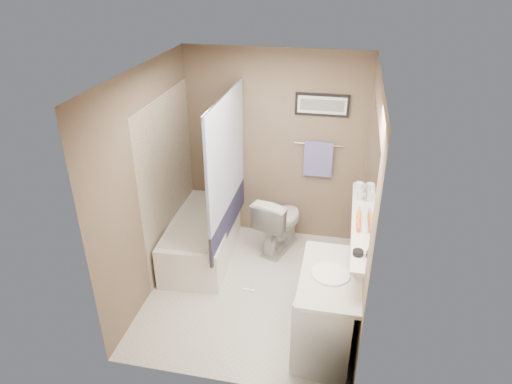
% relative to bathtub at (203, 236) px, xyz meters
% --- Properties ---
extents(ground, '(2.50, 2.50, 0.00)m').
position_rel_bathtub_xyz_m(ground, '(0.75, -0.55, -0.25)').
color(ground, silver).
rests_on(ground, ground).
extents(ceiling, '(2.20, 2.50, 0.04)m').
position_rel_bathtub_xyz_m(ceiling, '(0.75, -0.55, 2.13)').
color(ceiling, silver).
rests_on(ceiling, wall_back).
extents(wall_back, '(2.20, 0.04, 2.40)m').
position_rel_bathtub_xyz_m(wall_back, '(0.75, 0.68, 0.95)').
color(wall_back, brown).
rests_on(wall_back, ground).
extents(wall_front, '(2.20, 0.04, 2.40)m').
position_rel_bathtub_xyz_m(wall_front, '(0.75, -1.78, 0.95)').
color(wall_front, brown).
rests_on(wall_front, ground).
extents(wall_left, '(0.04, 2.50, 2.40)m').
position_rel_bathtub_xyz_m(wall_left, '(-0.33, -0.55, 0.95)').
color(wall_left, brown).
rests_on(wall_left, ground).
extents(wall_right, '(0.04, 2.50, 2.40)m').
position_rel_bathtub_xyz_m(wall_right, '(1.83, -0.55, 0.95)').
color(wall_right, brown).
rests_on(wall_right, ground).
extents(tile_surround, '(0.02, 1.55, 2.00)m').
position_rel_bathtub_xyz_m(tile_surround, '(-0.34, -0.05, 0.75)').
color(tile_surround, '#BBA98E').
rests_on(tile_surround, wall_left).
extents(curtain_rod, '(0.02, 1.55, 0.02)m').
position_rel_bathtub_xyz_m(curtain_rod, '(0.35, -0.05, 1.80)').
color(curtain_rod, silver).
rests_on(curtain_rod, wall_left).
extents(curtain_upper, '(0.03, 1.45, 1.28)m').
position_rel_bathtub_xyz_m(curtain_upper, '(0.35, -0.05, 1.15)').
color(curtain_upper, white).
rests_on(curtain_upper, curtain_rod).
extents(curtain_lower, '(0.03, 1.45, 0.36)m').
position_rel_bathtub_xyz_m(curtain_lower, '(0.35, -0.05, 0.33)').
color(curtain_lower, '#272647').
rests_on(curtain_lower, curtain_rod).
extents(mirror, '(0.02, 1.60, 1.00)m').
position_rel_bathtub_xyz_m(mirror, '(1.84, -0.70, 1.37)').
color(mirror, silver).
rests_on(mirror, wall_right).
extents(shelf, '(0.12, 1.60, 0.03)m').
position_rel_bathtub_xyz_m(shelf, '(1.79, -0.70, 0.85)').
color(shelf, silver).
rests_on(shelf, wall_right).
extents(towel_bar, '(0.60, 0.02, 0.02)m').
position_rel_bathtub_xyz_m(towel_bar, '(1.30, 0.66, 1.05)').
color(towel_bar, silver).
rests_on(towel_bar, wall_back).
extents(towel, '(0.34, 0.05, 0.44)m').
position_rel_bathtub_xyz_m(towel, '(1.30, 0.64, 0.87)').
color(towel, '#9093D2').
rests_on(towel, towel_bar).
extents(art_frame, '(0.62, 0.02, 0.26)m').
position_rel_bathtub_xyz_m(art_frame, '(1.30, 0.68, 1.53)').
color(art_frame, black).
rests_on(art_frame, wall_back).
extents(art_mat, '(0.56, 0.00, 0.20)m').
position_rel_bathtub_xyz_m(art_mat, '(1.30, 0.66, 1.53)').
color(art_mat, white).
rests_on(art_mat, art_frame).
extents(art_image, '(0.50, 0.00, 0.13)m').
position_rel_bathtub_xyz_m(art_image, '(1.30, 0.66, 1.53)').
color(art_image, '#595959').
rests_on(art_image, art_mat).
extents(door, '(0.80, 0.02, 2.00)m').
position_rel_bathtub_xyz_m(door, '(1.30, -1.80, 0.75)').
color(door, silver).
rests_on(door, wall_front).
extents(door_handle, '(0.10, 0.02, 0.02)m').
position_rel_bathtub_xyz_m(door_handle, '(0.97, -1.74, 0.75)').
color(door_handle, silver).
rests_on(door_handle, door).
extents(bathtub, '(0.79, 1.54, 0.50)m').
position_rel_bathtub_xyz_m(bathtub, '(0.00, 0.00, 0.00)').
color(bathtub, white).
rests_on(bathtub, ground).
extents(tub_rim, '(0.56, 1.36, 0.02)m').
position_rel_bathtub_xyz_m(tub_rim, '(-0.00, -0.00, 0.25)').
color(tub_rim, silver).
rests_on(tub_rim, bathtub).
extents(toilet, '(0.64, 0.84, 0.76)m').
position_rel_bathtub_xyz_m(toilet, '(0.90, 0.32, 0.13)').
color(toilet, silver).
rests_on(toilet, ground).
extents(vanity, '(0.60, 0.95, 0.80)m').
position_rel_bathtub_xyz_m(vanity, '(1.60, -1.21, 0.15)').
color(vanity, silver).
rests_on(vanity, ground).
extents(countertop, '(0.54, 0.96, 0.04)m').
position_rel_bathtub_xyz_m(countertop, '(1.59, -1.21, 0.57)').
color(countertop, beige).
rests_on(countertop, vanity).
extents(sink_basin, '(0.34, 0.34, 0.01)m').
position_rel_bathtub_xyz_m(sink_basin, '(1.58, -1.21, 0.60)').
color(sink_basin, white).
rests_on(sink_basin, countertop).
extents(faucet_spout, '(0.02, 0.02, 0.10)m').
position_rel_bathtub_xyz_m(faucet_spout, '(1.78, -1.21, 0.64)').
color(faucet_spout, silver).
rests_on(faucet_spout, countertop).
extents(faucet_knob, '(0.05, 0.05, 0.05)m').
position_rel_bathtub_xyz_m(faucet_knob, '(1.78, -1.11, 0.62)').
color(faucet_knob, white).
rests_on(faucet_knob, countertop).
extents(candle_bowl_near, '(0.09, 0.09, 0.04)m').
position_rel_bathtub_xyz_m(candle_bowl_near, '(1.79, -1.26, 0.89)').
color(candle_bowl_near, black).
rests_on(candle_bowl_near, shelf).
extents(hair_brush_front, '(0.04, 0.22, 0.04)m').
position_rel_bathtub_xyz_m(hair_brush_front, '(1.79, -0.81, 0.89)').
color(hair_brush_front, '#CE4D1D').
rests_on(hair_brush_front, shelf).
extents(hair_brush_back, '(0.04, 0.22, 0.04)m').
position_rel_bathtub_xyz_m(hair_brush_back, '(1.79, -0.70, 0.89)').
color(hair_brush_back, orange).
rests_on(hair_brush_back, shelf).
extents(pink_comb, '(0.04, 0.16, 0.01)m').
position_rel_bathtub_xyz_m(pink_comb, '(1.79, -0.54, 0.87)').
color(pink_comb, '#CA7B95').
rests_on(pink_comb, shelf).
extents(glass_jar, '(0.08, 0.08, 0.10)m').
position_rel_bathtub_xyz_m(glass_jar, '(1.79, -0.11, 0.92)').
color(glass_jar, white).
rests_on(glass_jar, shelf).
extents(soap_bottle, '(0.07, 0.08, 0.16)m').
position_rel_bathtub_xyz_m(soap_bottle, '(1.79, -0.27, 0.94)').
color(soap_bottle, '#999999').
rests_on(soap_bottle, shelf).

